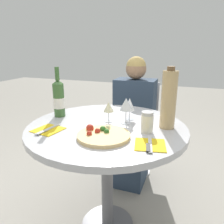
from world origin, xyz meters
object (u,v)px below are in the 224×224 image
seated_diner (132,127)px  dining_table (107,142)px  wine_bottle (59,98)px  tall_carafe (169,100)px  pizza_large (103,135)px  chair_behind_diner (136,130)px

seated_diner → dining_table: bearing=91.1°
wine_bottle → tall_carafe: (0.73, 0.03, 0.05)m
dining_table → wine_bottle: (-0.38, 0.06, 0.24)m
wine_bottle → pizza_large: bearing=-29.2°
dining_table → seated_diner: seated_diner is taller
seated_diner → pizza_large: (0.06, -0.86, 0.27)m
chair_behind_diner → tall_carafe: (0.37, -0.74, 0.51)m
seated_diner → pizza_large: bearing=94.0°
chair_behind_diner → seated_diner: bearing=90.0°
chair_behind_diner → tall_carafe: bearing=116.3°
dining_table → wine_bottle: bearing=171.0°
wine_bottle → tall_carafe: 0.73m
tall_carafe → chair_behind_diner: bearing=116.3°
pizza_large → wine_bottle: wine_bottle is taller
pizza_large → wine_bottle: size_ratio=0.85×
pizza_large → dining_table: bearing=104.7°
dining_table → tall_carafe: (0.35, 0.09, 0.28)m
wine_bottle → tall_carafe: bearing=2.2°
chair_behind_diner → pizza_large: chair_behind_diner is taller
dining_table → pizza_large: pizza_large is taller
seated_diner → wine_bottle: bearing=59.8°
dining_table → wine_bottle: wine_bottle is taller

